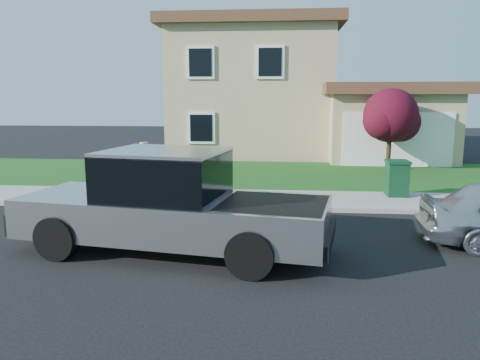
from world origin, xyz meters
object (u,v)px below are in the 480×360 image
at_px(pickup_truck, 172,205).
at_px(woman, 145,179).
at_px(trash_bin, 397,178).
at_px(ornamental_tree, 391,118).

xyz_separation_m(pickup_truck, woman, (-1.51, 3.31, -0.07)).
xyz_separation_m(pickup_truck, trash_bin, (5.51, 5.20, -0.26)).
bearing_deg(woman, pickup_truck, 101.08).
relative_size(pickup_truck, woman, 3.47).
xyz_separation_m(woman, trash_bin, (7.01, 1.89, -0.19)).
distance_m(pickup_truck, ornamental_tree, 12.46).
relative_size(ornamental_tree, trash_bin, 3.14).
height_order(ornamental_tree, trash_bin, ornamental_tree).
bearing_deg(trash_bin, pickup_truck, -136.17).
bearing_deg(trash_bin, woman, -164.44).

